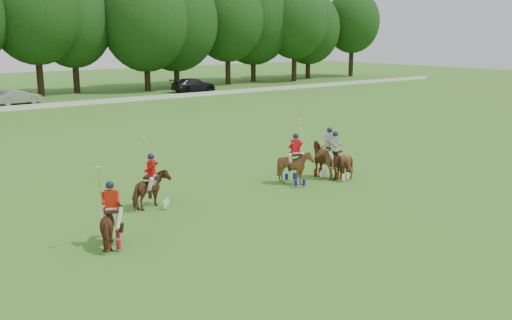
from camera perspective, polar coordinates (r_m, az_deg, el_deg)
ground at (r=20.10m, az=3.82°, el=-6.56°), size 180.00×180.00×0.00m
boundary_rail at (r=54.04m, az=-24.08°, el=4.69°), size 120.00×0.10×0.44m
car_mid at (r=58.98m, az=-22.70°, el=5.84°), size 4.37×2.03×1.39m
car_right at (r=66.76m, az=-6.26°, el=7.47°), size 5.41×2.28×1.56m
polo_red_a at (r=18.50m, az=-14.21°, el=-6.18°), size 1.34×1.79×2.65m
polo_red_b at (r=22.14m, az=-10.35°, el=-2.90°), size 1.84×1.84×2.68m
polo_red_c at (r=25.26m, az=3.96°, el=-0.63°), size 1.71×1.80×2.84m
polo_stripe_a at (r=26.63m, az=7.30°, el=0.05°), size 1.31×2.11×2.35m
polo_stripe_b at (r=26.31m, az=7.86°, el=-0.25°), size 1.58×1.68×2.24m
polo_ball at (r=24.19m, az=2.65°, el=-3.12°), size 0.09×0.09×0.09m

